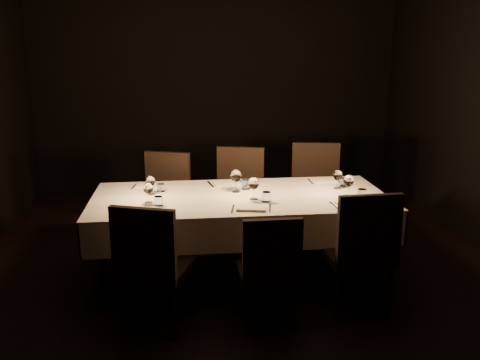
{
  "coord_description": "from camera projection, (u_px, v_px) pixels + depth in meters",
  "views": [
    {
      "loc": [
        -0.46,
        -4.16,
        2.0
      ],
      "look_at": [
        0.0,
        0.0,
        0.9
      ],
      "focal_mm": 38.0,
      "sensor_mm": 36.0,
      "label": 1
    }
  ],
  "objects": [
    {
      "name": "room",
      "position": [
        240.0,
        110.0,
        4.17
      ],
      "size": [
        5.01,
        6.01,
        3.01
      ],
      "color": "black",
      "rests_on": "ground"
    },
    {
      "name": "dining_table",
      "position": [
        240.0,
        204.0,
        4.38
      ],
      "size": [
        2.52,
        1.12,
        0.76
      ],
      "color": "black",
      "rests_on": "ground"
    },
    {
      "name": "chair_near_left",
      "position": [
        151.0,
        262.0,
        3.58
      ],
      "size": [
        0.59,
        0.59,
        0.97
      ],
      "rotation": [
        0.0,
        0.0,
        2.8
      ],
      "color": "black",
      "rests_on": "ground"
    },
    {
      "name": "place_setting_near_left",
      "position": [
        148.0,
        198.0,
        4.05
      ],
      "size": [
        0.32,
        0.39,
        0.17
      ],
      "rotation": [
        0.0,
        0.0,
        0.18
      ],
      "color": "silver",
      "rests_on": "dining_table"
    },
    {
      "name": "chair_near_center",
      "position": [
        269.0,
        266.0,
        3.62
      ],
      "size": [
        0.42,
        0.42,
        0.87
      ],
      "rotation": [
        0.0,
        0.0,
        3.16
      ],
      "color": "black",
      "rests_on": "ground"
    },
    {
      "name": "place_setting_near_center",
      "position": [
        256.0,
        194.0,
        4.14
      ],
      "size": [
        0.36,
        0.41,
        0.19
      ],
      "rotation": [
        0.0,
        0.0,
        -0.17
      ],
      "color": "silver",
      "rests_on": "dining_table"
    },
    {
      "name": "chair_near_right",
      "position": [
        361.0,
        248.0,
        3.8
      ],
      "size": [
        0.5,
        0.5,
        0.99
      ],
      "rotation": [
        0.0,
        0.0,
        3.19
      ],
      "color": "black",
      "rests_on": "ground"
    },
    {
      "name": "place_setting_near_right",
      "position": [
        353.0,
        191.0,
        4.23
      ],
      "size": [
        0.34,
        0.41,
        0.19
      ],
      "rotation": [
        0.0,
        0.0,
        0.06
      ],
      "color": "silver",
      "rests_on": "dining_table"
    },
    {
      "name": "chair_far_left",
      "position": [
        164.0,
        197.0,
        5.09
      ],
      "size": [
        0.6,
        0.6,
        0.98
      ],
      "rotation": [
        0.0,
        0.0,
        -0.34
      ],
      "color": "black",
      "rests_on": "ground"
    },
    {
      "name": "place_setting_far_left",
      "position": [
        152.0,
        184.0,
        4.47
      ],
      "size": [
        0.3,
        0.39,
        0.16
      ],
      "rotation": [
        0.0,
        0.0,
        -0.15
      ],
      "color": "silver",
      "rests_on": "dining_table"
    },
    {
      "name": "chair_far_center",
      "position": [
        239.0,
        194.0,
        5.17
      ],
      "size": [
        0.59,
        0.59,
        1.01
      ],
      "rotation": [
        0.0,
        0.0,
        -0.25
      ],
      "color": "black",
      "rests_on": "ground"
    },
    {
      "name": "place_setting_far_center",
      "position": [
        235.0,
        180.0,
        4.55
      ],
      "size": [
        0.38,
        0.42,
        0.2
      ],
      "rotation": [
        0.0,
        0.0,
        0.19
      ],
      "color": "silver",
      "rests_on": "dining_table"
    },
    {
      "name": "chair_far_right",
      "position": [
        316.0,
        189.0,
        5.28
      ],
      "size": [
        0.58,
        0.58,
        1.03
      ],
      "rotation": [
        0.0,
        0.0,
        -0.18
      ],
      "color": "black",
      "rests_on": "ground"
    },
    {
      "name": "place_setting_far_right",
      "position": [
        335.0,
        179.0,
        4.65
      ],
      "size": [
        0.31,
        0.4,
        0.17
      ],
      "rotation": [
        0.0,
        0.0,
        0.01
      ],
      "color": "silver",
      "rests_on": "dining_table"
    }
  ]
}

